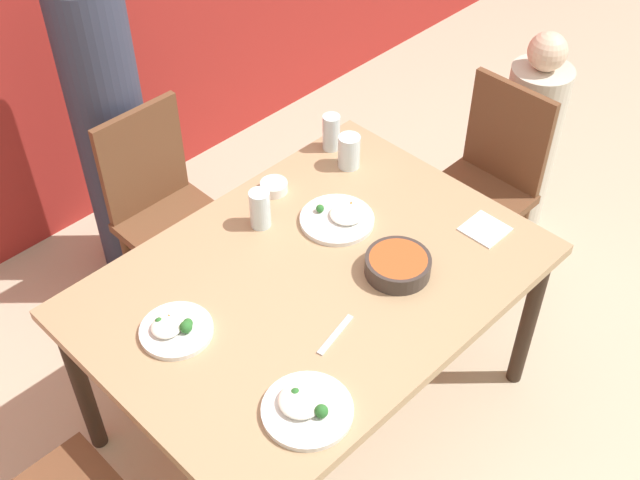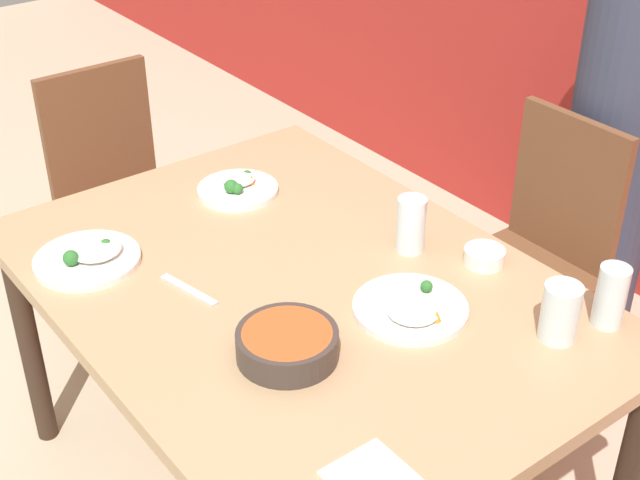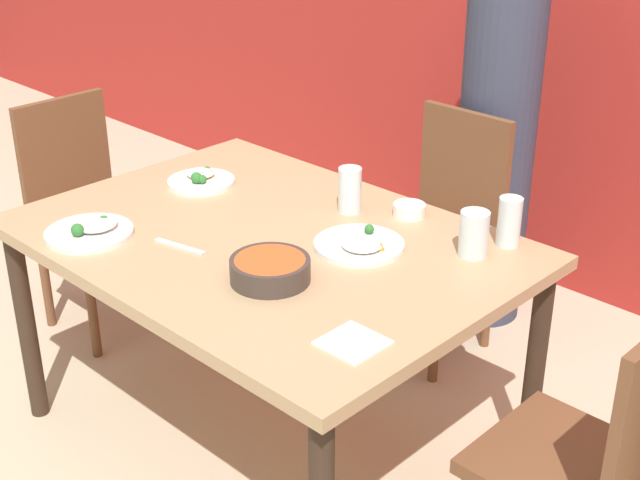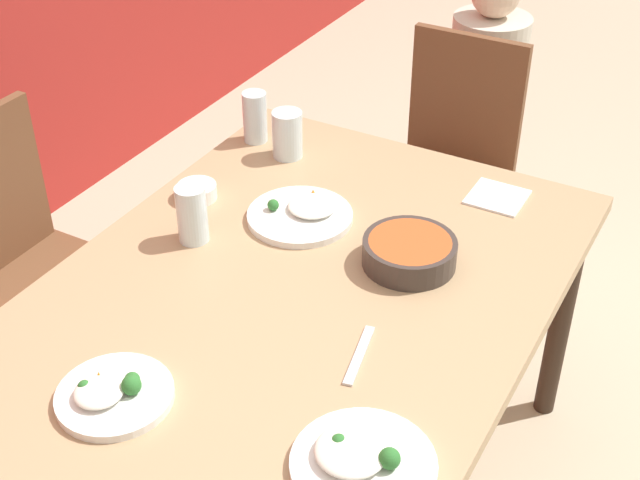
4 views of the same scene
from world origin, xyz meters
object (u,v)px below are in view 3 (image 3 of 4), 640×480
at_px(person_adult, 497,142).
at_px(plate_rice_adult, 201,180).
at_px(chair_child_spot, 594,458).
at_px(bowl_curry, 270,269).
at_px(glass_water_tall, 350,190).
at_px(chair_adult_spot, 442,226).

relative_size(person_adult, plate_rice_adult, 6.94).
bearing_deg(plate_rice_adult, chair_child_spot, -2.84).
height_order(chair_child_spot, person_adult, person_adult).
bearing_deg(bowl_curry, chair_child_spot, 15.24).
distance_m(bowl_curry, plate_rice_adult, 0.74).
height_order(bowl_curry, glass_water_tall, glass_water_tall).
bearing_deg(chair_child_spot, glass_water_tall, -104.10).
bearing_deg(person_adult, bowl_curry, -81.94).
xyz_separation_m(chair_child_spot, bowl_curry, (-0.86, -0.24, 0.28)).
distance_m(chair_adult_spot, glass_water_tall, 0.64).
height_order(person_adult, bowl_curry, person_adult).
bearing_deg(bowl_curry, plate_rice_adult, 155.21).
xyz_separation_m(chair_child_spot, person_adult, (-1.06, 1.13, 0.25)).
relative_size(chair_adult_spot, plate_rice_adult, 4.00).
xyz_separation_m(bowl_curry, glass_water_tall, (-0.16, 0.49, 0.04)).
height_order(chair_adult_spot, glass_water_tall, chair_adult_spot).
distance_m(chair_child_spot, plate_rice_adult, 1.56).
bearing_deg(plate_rice_adult, glass_water_tall, 19.34).
height_order(chair_adult_spot, plate_rice_adult, chair_adult_spot).
bearing_deg(person_adult, chair_child_spot, -46.92).
xyz_separation_m(chair_adult_spot, bowl_curry, (0.19, -1.05, 0.28)).
distance_m(chair_child_spot, bowl_curry, 0.94).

